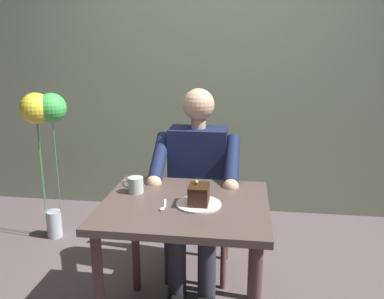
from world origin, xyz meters
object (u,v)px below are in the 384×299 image
(dining_table, at_px, (185,222))
(coffee_cup, at_px, (135,185))
(seated_person, at_px, (197,186))
(cake_slice, at_px, (199,194))
(dessert_spoon, at_px, (163,206))
(balloon_display, at_px, (43,119))
(chair, at_px, (200,199))

(dining_table, relative_size, coffee_cup, 7.19)
(seated_person, height_order, cake_slice, seated_person)
(cake_slice, height_order, dessert_spoon, cake_slice)
(seated_person, xyz_separation_m, cake_slice, (-0.07, 0.51, 0.14))
(dessert_spoon, relative_size, balloon_display, 0.12)
(dessert_spoon, bearing_deg, dining_table, -140.90)
(coffee_cup, xyz_separation_m, balloon_display, (0.93, -0.80, 0.19))
(cake_slice, bearing_deg, seated_person, -81.74)
(chair, bearing_deg, cake_slice, 96.18)
(seated_person, bearing_deg, balloon_display, -18.92)
(seated_person, xyz_separation_m, coffee_cup, (0.28, 0.38, 0.13))
(chair, relative_size, cake_slice, 7.14)
(chair, bearing_deg, dessert_spoon, 82.57)
(coffee_cup, bearing_deg, chair, -117.27)
(dining_table, height_order, seated_person, seated_person)
(coffee_cup, height_order, dessert_spoon, coffee_cup)
(cake_slice, xyz_separation_m, dessert_spoon, (0.17, 0.05, -0.05))
(balloon_display, bearing_deg, cake_slice, 144.43)
(chair, height_order, balloon_display, balloon_display)
(dining_table, height_order, coffee_cup, coffee_cup)
(chair, xyz_separation_m, cake_slice, (-0.07, 0.68, 0.30))
(chair, distance_m, cake_slice, 0.74)
(cake_slice, distance_m, dessert_spoon, 0.18)
(cake_slice, distance_m, balloon_display, 1.59)
(dining_table, bearing_deg, chair, -90.00)
(seated_person, xyz_separation_m, dessert_spoon, (0.09, 0.55, 0.09))
(dining_table, bearing_deg, dessert_spoon, 39.10)
(seated_person, bearing_deg, dessert_spoon, 80.30)
(cake_slice, xyz_separation_m, coffee_cup, (0.36, -0.13, -0.01))
(chair, height_order, dessert_spoon, chair)
(dining_table, height_order, dessert_spoon, dessert_spoon)
(dining_table, relative_size, seated_person, 0.67)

